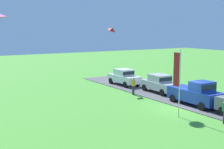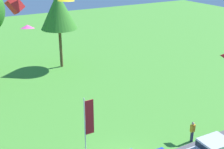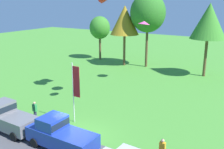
{
  "view_description": "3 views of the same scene",
  "coord_description": "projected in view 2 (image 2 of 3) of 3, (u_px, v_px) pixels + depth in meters",
  "views": [
    {
      "loc": [
        -18.57,
        17.98,
        6.53
      ],
      "look_at": [
        0.35,
        6.43,
        3.27
      ],
      "focal_mm": 50.0,
      "sensor_mm": 36.0,
      "label": 1
    },
    {
      "loc": [
        -9.5,
        -14.6,
        13.78
      ],
      "look_at": [
        2.41,
        5.82,
        4.53
      ],
      "focal_mm": 50.0,
      "sensor_mm": 36.0,
      "label": 2
    },
    {
      "loc": [
        11.08,
        -13.33,
        9.75
      ],
      "look_at": [
        -0.22,
        5.2,
        3.56
      ],
      "focal_mm": 42.0,
      "sensor_mm": 36.0,
      "label": 3
    }
  ],
  "objects": [
    {
      "name": "kite_box_near_flag",
      "position": [
        15.0,
        5.0,
        23.11
      ],
      "size": [
        1.38,
        1.15,
        1.52
      ],
      "primitive_type": "cube",
      "rotation": [
        -0.54,
        0.3,
        1.76
      ],
      "color": "red"
    },
    {
      "name": "tree_far_left",
      "position": [
        58.0,
        11.0,
        37.9
      ],
      "size": [
        4.48,
        4.48,
        9.46
      ],
      "color": "brown",
      "rests_on": "ground"
    },
    {
      "name": "person_beside_suv",
      "position": [
        192.0,
        132.0,
        24.11
      ],
      "size": [
        0.36,
        0.24,
        1.71
      ],
      "color": "#2D334C",
      "rests_on": "ground"
    },
    {
      "name": "kite_delta_trailing_tail",
      "position": [
        27.0,
        27.0,
        29.66
      ],
      "size": [
        1.74,
        1.76,
        0.55
      ],
      "primitive_type": "cone",
      "rotation": [
        -0.14,
        0.0,
        5.97
      ],
      "color": "#EA4C9E"
    },
    {
      "name": "flag_banner",
      "position": [
        88.0,
        122.0,
        20.87
      ],
      "size": [
        0.71,
        0.08,
        5.05
      ],
      "color": "silver",
      "rests_on": "ground"
    }
  ]
}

